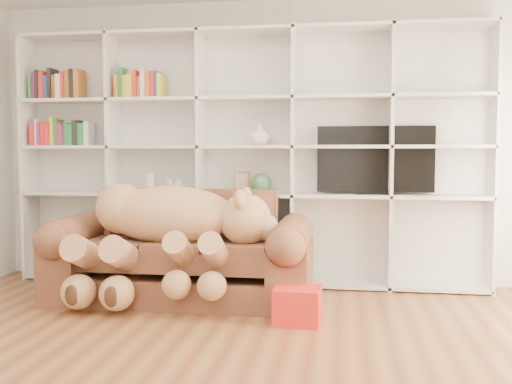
% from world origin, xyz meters
% --- Properties ---
extents(floor, '(5.00, 5.00, 0.00)m').
position_xyz_m(floor, '(0.00, 0.00, 0.00)').
color(floor, brown).
rests_on(floor, ground).
extents(wall_back, '(5.00, 0.02, 2.70)m').
position_xyz_m(wall_back, '(0.00, 2.50, 1.35)').
color(wall_back, white).
rests_on(wall_back, floor).
extents(bookshelf, '(4.43, 0.35, 2.40)m').
position_xyz_m(bookshelf, '(-0.24, 2.36, 1.31)').
color(bookshelf, silver).
rests_on(bookshelf, floor).
extents(sofa, '(2.18, 0.94, 0.92)m').
position_xyz_m(sofa, '(-0.45, 1.68, 0.35)').
color(sofa, brown).
rests_on(sofa, floor).
extents(teddy_bear, '(1.64, 0.90, 0.95)m').
position_xyz_m(teddy_bear, '(-0.52, 1.50, 0.64)').
color(teddy_bear, tan).
rests_on(teddy_bear, sofa).
extents(throw_pillow, '(0.45, 0.32, 0.43)m').
position_xyz_m(throw_pillow, '(-0.92, 1.83, 0.67)').
color(throw_pillow, '#5B0F20').
rests_on(throw_pillow, sofa).
extents(gift_box, '(0.35, 0.33, 0.27)m').
position_xyz_m(gift_box, '(0.57, 1.11, 0.13)').
color(gift_box, red).
rests_on(gift_box, floor).
extents(tv, '(1.06, 0.18, 0.62)m').
position_xyz_m(tv, '(1.19, 2.35, 1.17)').
color(tv, black).
rests_on(tv, bookshelf).
extents(picture_frame, '(0.16, 0.06, 0.19)m').
position_xyz_m(picture_frame, '(-0.05, 2.30, 0.97)').
color(picture_frame, brown).
rests_on(picture_frame, bookshelf).
extents(green_vase, '(0.19, 0.19, 0.19)m').
position_xyz_m(green_vase, '(0.13, 2.30, 0.96)').
color(green_vase, '#31603B').
rests_on(green_vase, bookshelf).
extents(figurine_tall, '(0.11, 0.11, 0.18)m').
position_xyz_m(figurine_tall, '(-0.95, 2.30, 0.96)').
color(figurine_tall, silver).
rests_on(figurine_tall, bookshelf).
extents(figurine_short, '(0.08, 0.08, 0.12)m').
position_xyz_m(figurine_short, '(-0.75, 2.30, 0.93)').
color(figurine_short, silver).
rests_on(figurine_short, bookshelf).
extents(snow_globe, '(0.11, 0.11, 0.11)m').
position_xyz_m(snow_globe, '(-0.67, 2.30, 0.93)').
color(snow_globe, white).
rests_on(snow_globe, bookshelf).
extents(shelf_vase, '(0.23, 0.23, 0.20)m').
position_xyz_m(shelf_vase, '(0.12, 2.30, 1.42)').
color(shelf_vase, white).
rests_on(shelf_vase, bookshelf).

